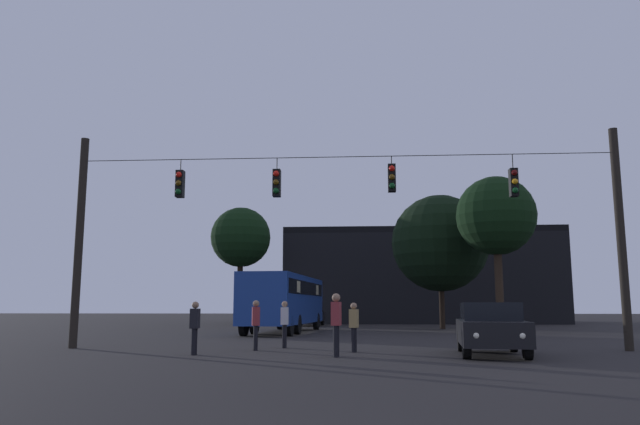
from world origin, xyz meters
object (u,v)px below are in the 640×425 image
object	(u,v)px
city_bus	(285,298)
pedestrian_crossing_center	(336,321)
pedestrian_crossing_left	(285,322)
car_near_right	(491,327)
tree_behind_building	(496,216)
tree_left_silhouette	(241,238)
car_far_left	(309,315)
pedestrian_trailing	(256,322)
pedestrian_crossing_right	(354,324)
pedestrian_near_bus	(195,325)
tree_right_far	(440,243)

from	to	relation	value
city_bus	pedestrian_crossing_center	distance (m)	16.06
pedestrian_crossing_center	pedestrian_crossing_left	bearing A→B (deg)	117.84
car_near_right	tree_behind_building	world-z (taller)	tree_behind_building
car_near_right	pedestrian_crossing_left	distance (m)	6.94
tree_left_silhouette	tree_behind_building	size ratio (longest dim) A/B	1.08
pedestrian_crossing_left	tree_behind_building	xyz separation A→B (m)	(10.09, 12.43, 5.40)
car_far_left	pedestrian_trailing	distance (m)	23.95
pedestrian_crossing_right	pedestrian_crossing_center	bearing A→B (deg)	-104.36
car_near_right	car_far_left	size ratio (longest dim) A/B	1.02
pedestrian_crossing_right	city_bus	bearing A→B (deg)	105.78
car_near_right	pedestrian_near_bus	bearing A→B (deg)	-176.69
car_near_right	car_far_left	distance (m)	26.43
pedestrian_crossing_right	tree_behind_building	bearing A→B (deg)	61.60
tree_left_silhouette	car_near_right	bearing A→B (deg)	-65.25
car_far_left	pedestrian_crossing_right	size ratio (longest dim) A/B	2.89
car_far_left	tree_behind_building	bearing A→B (deg)	-42.63
pedestrian_crossing_left	tree_behind_building	distance (m)	16.90
pedestrian_crossing_center	pedestrian_near_bus	distance (m)	4.22
pedestrian_crossing_right	tree_right_far	distance (m)	20.55
car_near_right	car_far_left	world-z (taller)	same
pedestrian_trailing	tree_behind_building	xyz separation A→B (m)	(10.88, 13.68, 5.39)
city_bus	pedestrian_near_bus	distance (m)	15.23
pedestrian_crossing_right	pedestrian_crossing_left	bearing A→B (deg)	143.23
pedestrian_crossing_center	pedestrian_near_bus	size ratio (longest dim) A/B	1.14
pedestrian_crossing_left	tree_right_far	xyz separation A→B (m)	(7.68, 17.55, 4.46)
pedestrian_crossing_center	pedestrian_crossing_right	world-z (taller)	pedestrian_crossing_center
pedestrian_trailing	tree_right_far	xyz separation A→B (m)	(8.46, 18.80, 4.45)
car_near_right	car_far_left	bearing A→B (deg)	106.44
car_far_left	pedestrian_crossing_center	size ratio (longest dim) A/B	2.48
car_far_left	pedestrian_crossing_left	world-z (taller)	pedestrian_crossing_left
pedestrian_crossing_left	tree_behind_building	world-z (taller)	tree_behind_building
pedestrian_near_bus	tree_left_silhouette	size ratio (longest dim) A/B	0.17
car_far_left	pedestrian_crossing_left	distance (m)	22.73
car_near_right	pedestrian_crossing_right	distance (m)	4.11
car_far_left	pedestrian_crossing_center	bearing A→B (deg)	-83.53
pedestrian_near_bus	tree_right_far	xyz separation A→B (m)	(9.95, 20.70, 4.49)
pedestrian_near_bus	car_near_right	bearing A→B (deg)	3.31
city_bus	car_near_right	world-z (taller)	city_bus
pedestrian_crossing_right	pedestrian_trailing	bearing A→B (deg)	170.33
car_near_right	pedestrian_trailing	distance (m)	7.33
pedestrian_near_bus	pedestrian_trailing	xyz separation A→B (m)	(1.48, 1.90, 0.03)
city_bus	tree_behind_building	size ratio (longest dim) A/B	1.31
car_far_left	pedestrian_near_bus	size ratio (longest dim) A/B	2.83
car_far_left	tree_right_far	bearing A→B (deg)	-30.51
tree_left_silhouette	city_bus	bearing A→B (deg)	-69.24
pedestrian_crossing_center	pedestrian_trailing	size ratio (longest dim) A/B	1.11
tree_behind_building	tree_right_far	distance (m)	5.73
pedestrian_crossing_left	pedestrian_trailing	world-z (taller)	pedestrian_trailing
tree_right_far	pedestrian_near_bus	bearing A→B (deg)	-115.66
car_far_left	tree_behind_building	size ratio (longest dim) A/B	0.52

